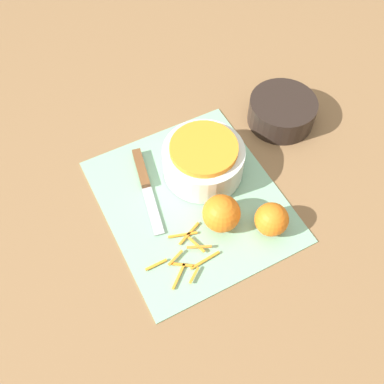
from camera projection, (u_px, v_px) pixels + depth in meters
ground_plane at (192, 201)px, 0.99m from camera, size 4.00×4.00×0.00m
cutting_board at (192, 200)px, 0.99m from camera, size 0.42×0.37×0.01m
bowl_speckled at (203, 159)px, 0.99m from camera, size 0.18×0.18×0.09m
bowl_dark at (282, 111)px, 1.09m from camera, size 0.16×0.16×0.06m
knife at (143, 176)px, 1.01m from camera, size 0.22×0.06×0.02m
orange_left at (272, 219)px, 0.92m from camera, size 0.07×0.07×0.07m
orange_right at (221, 213)px, 0.92m from camera, size 0.08×0.08×0.08m
peel_pile at (187, 254)px, 0.91m from camera, size 0.12×0.15×0.01m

